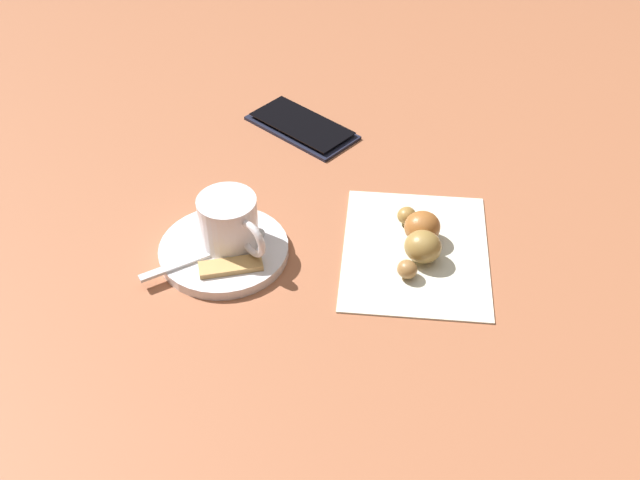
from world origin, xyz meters
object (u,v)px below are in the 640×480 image
at_px(saucer, 224,250).
at_px(espresso_cup, 229,222).
at_px(napkin, 415,251).
at_px(teaspoon, 224,247).
at_px(croissant, 420,237).
at_px(sugar_packet, 231,266).
at_px(cell_phone, 302,126).

relative_size(saucer, espresso_cup, 1.67).
bearing_deg(napkin, teaspoon, -163.87).
bearing_deg(croissant, sugar_packet, -155.19).
relative_size(espresso_cup, napkin, 0.43).
bearing_deg(espresso_cup, croissant, 13.40).
xyz_separation_m(sugar_packet, napkin, (0.18, 0.08, -0.01)).
bearing_deg(cell_phone, napkin, -48.23).
bearing_deg(cell_phone, espresso_cup, -93.01).
bearing_deg(teaspoon, saucer, 112.79).
distance_m(teaspoon, cell_phone, 0.26).
height_order(saucer, teaspoon, teaspoon).
bearing_deg(croissant, teaspoon, -163.50).
bearing_deg(saucer, teaspoon, -67.21).
distance_m(croissant, cell_phone, 0.27).
relative_size(teaspoon, croissant, 0.97).
xyz_separation_m(saucer, cell_phone, (0.02, 0.25, -0.00)).
height_order(sugar_packet, cell_phone, sugar_packet).
bearing_deg(sugar_packet, espresso_cup, 82.22).
height_order(saucer, sugar_packet, sugar_packet).
bearing_deg(napkin, sugar_packet, -155.40).
relative_size(teaspoon, sugar_packet, 1.70).
xyz_separation_m(teaspoon, cell_phone, (0.02, 0.25, -0.01)).
relative_size(espresso_cup, sugar_packet, 1.27).
relative_size(saucer, sugar_packet, 2.12).
distance_m(saucer, cell_phone, 0.25).
bearing_deg(napkin, saucer, -165.21).
height_order(teaspoon, croissant, croissant).
bearing_deg(napkin, cell_phone, 131.77).
bearing_deg(sugar_packet, cell_phone, 64.38).
height_order(teaspoon, cell_phone, teaspoon).
xyz_separation_m(espresso_cup, croissant, (0.19, 0.05, -0.02)).
bearing_deg(cell_phone, teaspoon, -93.84).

